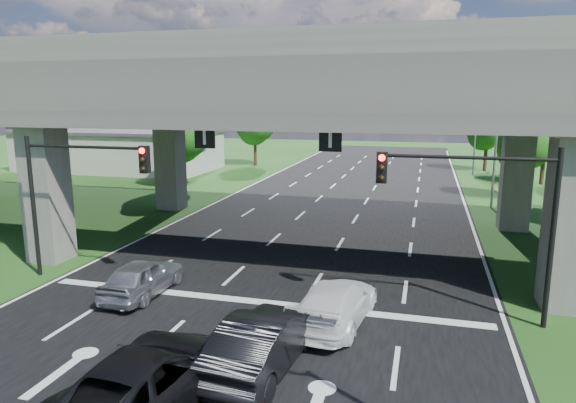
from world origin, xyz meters
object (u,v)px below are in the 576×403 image
at_px(signal_left, 74,182).
at_px(signal_right, 484,201).
at_px(car_trailing, 146,380).
at_px(streetlight_far, 491,124).
at_px(car_silver, 142,277).
at_px(car_dark, 263,342).
at_px(streetlight_beyond, 472,116).
at_px(car_white, 335,303).

bearing_deg(signal_left, signal_right, 0.00).
xyz_separation_m(signal_left, car_trailing, (7.50, -7.62, -3.36)).
height_order(streetlight_far, car_silver, streetlight_far).
height_order(signal_left, car_trailing, signal_left).
relative_size(streetlight_far, car_dark, 2.01).
relative_size(streetlight_beyond, car_trailing, 1.74).
distance_m(signal_left, car_white, 11.67).
bearing_deg(car_silver, car_dark, 147.34).
xyz_separation_m(signal_left, streetlight_far, (17.92, 20.06, 1.66)).
xyz_separation_m(signal_right, car_silver, (-12.21, -0.94, -3.44)).
distance_m(signal_right, car_white, 5.93).
distance_m(streetlight_beyond, car_white, 38.54).
bearing_deg(signal_right, car_silver, -175.58).
distance_m(streetlight_far, car_silver, 26.01).
bearing_deg(signal_left, streetlight_far, 48.22).
relative_size(streetlight_far, car_trailing, 1.74).
xyz_separation_m(streetlight_beyond, car_silver, (-14.48, -37.00, -5.10)).
xyz_separation_m(signal_left, streetlight_beyond, (17.92, 36.06, 1.66)).
xyz_separation_m(signal_right, streetlight_far, (2.27, 20.06, 1.66)).
height_order(streetlight_far, car_trailing, streetlight_far).
distance_m(streetlight_far, car_white, 23.21).
height_order(streetlight_far, streetlight_beyond, same).
distance_m(streetlight_beyond, car_silver, 40.06).
relative_size(signal_left, car_silver, 1.43).
bearing_deg(signal_left, car_silver, -15.31).
bearing_deg(car_white, signal_left, -1.07).
xyz_separation_m(streetlight_far, car_silver, (-14.48, -21.00, -5.10)).
height_order(car_silver, car_trailing, car_trailing).
bearing_deg(car_silver, car_trailing, 122.10).
distance_m(streetlight_far, car_trailing, 29.99).
xyz_separation_m(signal_right, car_trailing, (-8.15, -7.62, -3.36)).
relative_size(signal_left, car_dark, 1.21).
relative_size(car_silver, car_white, 0.84).
distance_m(car_dark, car_trailing, 3.35).
bearing_deg(streetlight_far, signal_left, -131.78).
distance_m(signal_right, car_trailing, 11.65).
bearing_deg(streetlight_beyond, signal_left, -116.43).
xyz_separation_m(signal_right, car_white, (-4.60, -1.52, -3.43)).
distance_m(signal_right, signal_left, 15.65).
relative_size(streetlight_beyond, car_silver, 2.39).
bearing_deg(signal_left, car_white, -7.82).
relative_size(streetlight_far, car_white, 2.00).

